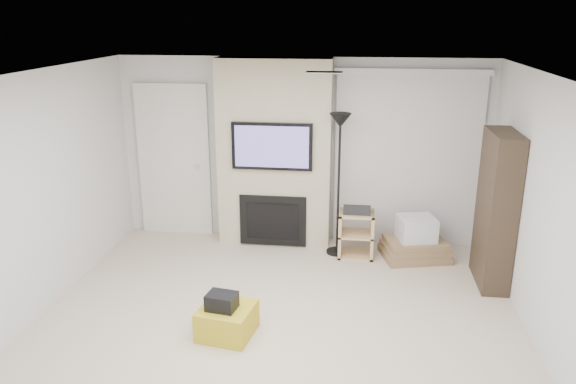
# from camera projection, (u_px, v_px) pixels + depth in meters

# --- Properties ---
(floor) EXTENTS (5.00, 5.50, 0.00)m
(floor) POSITION_uv_depth(u_px,v_px,m) (272.00, 343.00, 5.41)
(floor) COLOR beige
(floor) RESTS_ON ground
(ceiling) EXTENTS (5.00, 5.50, 0.00)m
(ceiling) POSITION_uv_depth(u_px,v_px,m) (270.00, 81.00, 4.65)
(ceiling) COLOR white
(ceiling) RESTS_ON wall_back
(wall_back) EXTENTS (5.00, 0.00, 2.50)m
(wall_back) POSITION_uv_depth(u_px,v_px,m) (302.00, 151.00, 7.63)
(wall_back) COLOR silver
(wall_back) RESTS_ON ground
(wall_left) EXTENTS (0.00, 5.50, 2.50)m
(wall_left) POSITION_uv_depth(u_px,v_px,m) (12.00, 210.00, 5.33)
(wall_left) COLOR silver
(wall_left) RESTS_ON ground
(wall_right) EXTENTS (0.00, 5.50, 2.50)m
(wall_right) POSITION_uv_depth(u_px,v_px,m) (564.00, 235.00, 4.73)
(wall_right) COLOR silver
(wall_right) RESTS_ON ground
(hvac_vent) EXTENTS (0.35, 0.18, 0.01)m
(hvac_vent) POSITION_uv_depth(u_px,v_px,m) (324.00, 72.00, 5.36)
(hvac_vent) COLOR silver
(hvac_vent) RESTS_ON ceiling
(ottoman) EXTENTS (0.58, 0.58, 0.30)m
(ottoman) POSITION_uv_depth(u_px,v_px,m) (227.00, 321.00, 5.51)
(ottoman) COLOR gold
(ottoman) RESTS_ON floor
(black_bag) EXTENTS (0.31, 0.26, 0.16)m
(black_bag) POSITION_uv_depth(u_px,v_px,m) (222.00, 301.00, 5.42)
(black_bag) COLOR black
(black_bag) RESTS_ON ottoman
(fireplace_wall) EXTENTS (1.50, 0.47, 2.50)m
(fireplace_wall) POSITION_uv_depth(u_px,v_px,m) (275.00, 155.00, 7.48)
(fireplace_wall) COLOR #C1B594
(fireplace_wall) RESTS_ON floor
(entry_door) EXTENTS (1.02, 0.11, 2.14)m
(entry_door) POSITION_uv_depth(u_px,v_px,m) (175.00, 161.00, 7.87)
(entry_door) COLOR silver
(entry_door) RESTS_ON floor
(vertical_blinds) EXTENTS (1.98, 0.10, 2.37)m
(vertical_blinds) POSITION_uv_depth(u_px,v_px,m) (407.00, 153.00, 7.41)
(vertical_blinds) COLOR silver
(vertical_blinds) RESTS_ON floor
(floor_lamp) EXTENTS (0.28, 0.28, 1.86)m
(floor_lamp) POSITION_uv_depth(u_px,v_px,m) (340.00, 145.00, 7.01)
(floor_lamp) COLOR black
(floor_lamp) RESTS_ON floor
(av_stand) EXTENTS (0.45, 0.38, 0.66)m
(av_stand) POSITION_uv_depth(u_px,v_px,m) (356.00, 231.00, 7.27)
(av_stand) COLOR #D9B178
(av_stand) RESTS_ON floor
(box_stack) EXTENTS (0.95, 0.80, 0.55)m
(box_stack) POSITION_uv_depth(u_px,v_px,m) (415.00, 242.00, 7.25)
(box_stack) COLOR #8E704D
(box_stack) RESTS_ON floor
(bookshelf) EXTENTS (0.30, 0.80, 1.80)m
(bookshelf) POSITION_uv_depth(u_px,v_px,m) (496.00, 210.00, 6.38)
(bookshelf) COLOR #2F2319
(bookshelf) RESTS_ON floor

